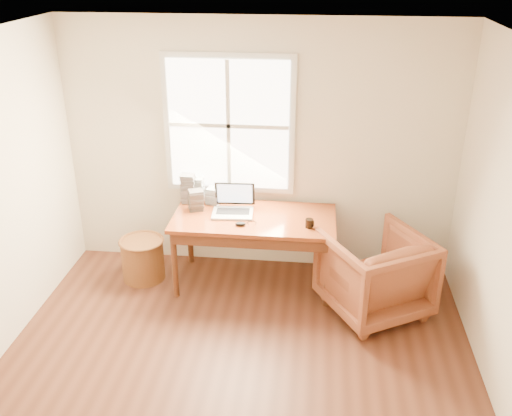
% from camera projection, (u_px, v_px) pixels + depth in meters
% --- Properties ---
extents(room_shell, '(4.04, 4.54, 2.64)m').
position_uv_depth(room_shell, '(223.00, 244.00, 3.89)').
color(room_shell, '#592E1E').
rests_on(room_shell, ground).
extents(desk, '(1.60, 0.80, 0.04)m').
position_uv_depth(desk, '(254.00, 218.00, 5.62)').
color(desk, brown).
rests_on(desk, room_shell).
extents(armchair, '(1.18, 1.19, 0.80)m').
position_uv_depth(armchair, '(375.00, 273.00, 5.31)').
color(armchair, brown).
rests_on(armchair, room_shell).
extents(wicker_stool, '(0.52, 0.52, 0.43)m').
position_uv_depth(wicker_stool, '(143.00, 259.00, 5.91)').
color(wicker_stool, brown).
rests_on(wicker_stool, room_shell).
extents(laptop, '(0.43, 0.45, 0.30)m').
position_uv_depth(laptop, '(232.00, 201.00, 5.59)').
color(laptop, silver).
rests_on(laptop, desk).
extents(mouse, '(0.11, 0.08, 0.03)m').
position_uv_depth(mouse, '(241.00, 224.00, 5.42)').
color(mouse, black).
rests_on(mouse, desk).
extents(coffee_mug, '(0.09, 0.09, 0.08)m').
position_uv_depth(coffee_mug, '(309.00, 223.00, 5.38)').
color(coffee_mug, black).
rests_on(coffee_mug, desk).
extents(cd_stack_a, '(0.14, 0.12, 0.26)m').
position_uv_depth(cd_stack_a, '(197.00, 189.00, 5.89)').
color(cd_stack_a, silver).
rests_on(cd_stack_a, desk).
extents(cd_stack_b, '(0.17, 0.17, 0.21)m').
position_uv_depth(cd_stack_b, '(196.00, 200.00, 5.71)').
color(cd_stack_b, '#232428').
rests_on(cd_stack_b, desk).
extents(cd_stack_c, '(0.14, 0.13, 0.31)m').
position_uv_depth(cd_stack_c, '(188.00, 189.00, 5.85)').
color(cd_stack_c, '#A0A1AD').
rests_on(cd_stack_c, desk).
extents(cd_stack_d, '(0.15, 0.14, 0.17)m').
position_uv_depth(cd_stack_d, '(213.00, 196.00, 5.86)').
color(cd_stack_d, silver).
rests_on(cd_stack_d, desk).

